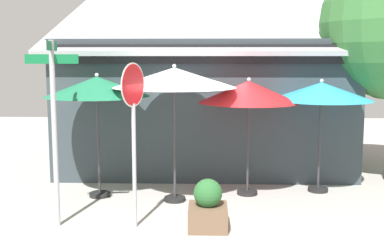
{
  "coord_description": "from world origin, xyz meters",
  "views": [
    {
      "loc": [
        0.42,
        -9.06,
        2.98
      ],
      "look_at": [
        0.12,
        1.2,
        1.6
      ],
      "focal_mm": 44.85,
      "sensor_mm": 36.0,
      "label": 1
    }
  ],
  "objects_px": {
    "patio_umbrella_forest_green_left": "(97,87)",
    "patio_umbrella_teal_far_right": "(321,92)",
    "patio_umbrella_crimson_right": "(249,93)",
    "patio_umbrella_ivory_center": "(174,78)",
    "street_sign_post": "(54,115)",
    "sidewalk_planter": "(208,208)",
    "stop_sign": "(133,114)"
  },
  "relations": [
    {
      "from": "patio_umbrella_forest_green_left",
      "to": "patio_umbrella_teal_far_right",
      "type": "bearing_deg",
      "value": 6.38
    },
    {
      "from": "patio_umbrella_forest_green_left",
      "to": "patio_umbrella_crimson_right",
      "type": "bearing_deg",
      "value": 4.53
    },
    {
      "from": "patio_umbrella_ivory_center",
      "to": "patio_umbrella_teal_far_right",
      "type": "relative_size",
      "value": 1.13
    },
    {
      "from": "street_sign_post",
      "to": "patio_umbrella_teal_far_right",
      "type": "distance_m",
      "value": 5.6
    },
    {
      "from": "patio_umbrella_ivory_center",
      "to": "patio_umbrella_forest_green_left",
      "type": "bearing_deg",
      "value": 170.49
    },
    {
      "from": "street_sign_post",
      "to": "sidewalk_planter",
      "type": "xyz_separation_m",
      "value": [
        2.65,
        -0.08,
        -1.6
      ]
    },
    {
      "from": "patio_umbrella_ivory_center",
      "to": "sidewalk_planter",
      "type": "distance_m",
      "value": 2.76
    },
    {
      "from": "patio_umbrella_crimson_right",
      "to": "patio_umbrella_teal_far_right",
      "type": "xyz_separation_m",
      "value": [
        1.59,
        0.28,
        -0.01
      ]
    },
    {
      "from": "patio_umbrella_crimson_right",
      "to": "street_sign_post",
      "type": "bearing_deg",
      "value": -149.86
    },
    {
      "from": "street_sign_post",
      "to": "sidewalk_planter",
      "type": "height_order",
      "value": "street_sign_post"
    },
    {
      "from": "sidewalk_planter",
      "to": "stop_sign",
      "type": "bearing_deg",
      "value": 177.39
    },
    {
      "from": "stop_sign",
      "to": "street_sign_post",
      "type": "bearing_deg",
      "value": 179.23
    },
    {
      "from": "patio_umbrella_forest_green_left",
      "to": "patio_umbrella_ivory_center",
      "type": "height_order",
      "value": "patio_umbrella_ivory_center"
    },
    {
      "from": "patio_umbrella_teal_far_right",
      "to": "sidewalk_planter",
      "type": "bearing_deg",
      "value": -135.65
    },
    {
      "from": "sidewalk_planter",
      "to": "patio_umbrella_forest_green_left",
      "type": "bearing_deg",
      "value": 140.97
    },
    {
      "from": "street_sign_post",
      "to": "patio_umbrella_crimson_right",
      "type": "xyz_separation_m",
      "value": [
        3.51,
        2.04,
        0.23
      ]
    },
    {
      "from": "patio_umbrella_crimson_right",
      "to": "patio_umbrella_teal_far_right",
      "type": "relative_size",
      "value": 1.02
    },
    {
      "from": "street_sign_post",
      "to": "patio_umbrella_ivory_center",
      "type": "height_order",
      "value": "street_sign_post"
    },
    {
      "from": "stop_sign",
      "to": "sidewalk_planter",
      "type": "distance_m",
      "value": 2.05
    },
    {
      "from": "stop_sign",
      "to": "patio_umbrella_forest_green_left",
      "type": "xyz_separation_m",
      "value": [
        -1.03,
        1.81,
        0.34
      ]
    },
    {
      "from": "stop_sign",
      "to": "patio_umbrella_teal_far_right",
      "type": "xyz_separation_m",
      "value": [
        3.72,
        2.34,
        0.21
      ]
    },
    {
      "from": "patio_umbrella_forest_green_left",
      "to": "patio_umbrella_crimson_right",
      "type": "height_order",
      "value": "patio_umbrella_forest_green_left"
    },
    {
      "from": "patio_umbrella_teal_far_right",
      "to": "stop_sign",
      "type": "bearing_deg",
      "value": -147.88
    },
    {
      "from": "stop_sign",
      "to": "patio_umbrella_teal_far_right",
      "type": "distance_m",
      "value": 4.4
    },
    {
      "from": "street_sign_post",
      "to": "patio_umbrella_crimson_right",
      "type": "bearing_deg",
      "value": 30.14
    },
    {
      "from": "patio_umbrella_forest_green_left",
      "to": "sidewalk_planter",
      "type": "distance_m",
      "value": 3.55
    },
    {
      "from": "sidewalk_planter",
      "to": "patio_umbrella_teal_far_right",
      "type": "bearing_deg",
      "value": 44.35
    },
    {
      "from": "sidewalk_planter",
      "to": "patio_umbrella_crimson_right",
      "type": "bearing_deg",
      "value": 67.8
    },
    {
      "from": "street_sign_post",
      "to": "patio_umbrella_forest_green_left",
      "type": "bearing_deg",
      "value": 78.98
    },
    {
      "from": "stop_sign",
      "to": "patio_umbrella_teal_far_right",
      "type": "bearing_deg",
      "value": 32.12
    },
    {
      "from": "patio_umbrella_forest_green_left",
      "to": "patio_umbrella_ivory_center",
      "type": "xyz_separation_m",
      "value": [
        1.62,
        -0.27,
        0.2
      ]
    },
    {
      "from": "patio_umbrella_ivory_center",
      "to": "patio_umbrella_crimson_right",
      "type": "height_order",
      "value": "patio_umbrella_ivory_center"
    }
  ]
}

